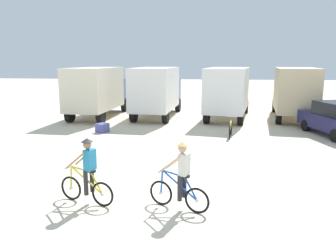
{
  "coord_description": "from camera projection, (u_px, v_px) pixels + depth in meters",
  "views": [
    {
      "loc": [
        1.14,
        -9.43,
        3.81
      ],
      "look_at": [
        -0.19,
        4.41,
        1.1
      ],
      "focal_mm": 36.05,
      "sensor_mm": 36.0,
      "label": 1
    }
  ],
  "objects": [
    {
      "name": "cyclist_orange_shirt",
      "position": [
        87.0,
        174.0,
        8.98
      ],
      "size": [
        1.65,
        0.72,
        1.82
      ],
      "color": "black",
      "rests_on": "ground"
    },
    {
      "name": "box_truck_avon_van",
      "position": [
        228.0,
        90.0,
        22.23
      ],
      "size": [
        3.53,
        7.06,
        3.35
      ],
      "color": "white",
      "rests_on": "ground"
    },
    {
      "name": "cyclist_cowboy_hat",
      "position": [
        181.0,
        178.0,
        8.61
      ],
      "size": [
        1.61,
        0.81,
        1.82
      ],
      "color": "black",
      "rests_on": "ground"
    },
    {
      "name": "ground_plane",
      "position": [
        160.0,
        190.0,
        10.05
      ],
      "size": [
        120.0,
        120.0,
        0.0
      ],
      "primitive_type": "plane",
      "color": "beige"
    },
    {
      "name": "box_truck_white_box",
      "position": [
        157.0,
        90.0,
        22.81
      ],
      "size": [
        2.92,
        6.92,
        3.35
      ],
      "color": "white",
      "rests_on": "ground"
    },
    {
      "name": "bicycle_spare",
      "position": [
        231.0,
        129.0,
        17.06
      ],
      "size": [
        0.5,
        1.72,
        0.97
      ],
      "color": "black",
      "rests_on": "ground"
    },
    {
      "name": "box_truck_tan_camper",
      "position": [
        294.0,
        90.0,
        22.1
      ],
      "size": [
        3.36,
        7.03,
        3.35
      ],
      "color": "#CCB78E",
      "rests_on": "ground"
    },
    {
      "name": "box_truck_cream_rv",
      "position": [
        98.0,
        90.0,
        22.8
      ],
      "size": [
        2.84,
        6.9,
        3.35
      ],
      "color": "beige",
      "rests_on": "ground"
    },
    {
      "name": "sedan_parked",
      "position": [
        335.0,
        119.0,
        17.14
      ],
      "size": [
        2.71,
        4.5,
        1.76
      ],
      "color": "#1E1E4C",
      "rests_on": "ground"
    },
    {
      "name": "supply_crate",
      "position": [
        102.0,
        128.0,
        18.14
      ],
      "size": [
        0.75,
        0.77,
        0.48
      ],
      "primitive_type": "cube",
      "rotation": [
        0.0,
        0.0,
        2.64
      ],
      "color": "#4C5199",
      "rests_on": "ground"
    }
  ]
}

